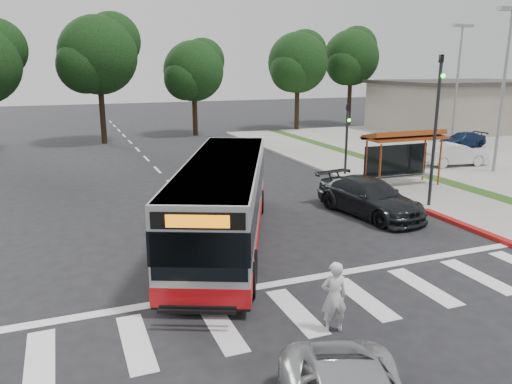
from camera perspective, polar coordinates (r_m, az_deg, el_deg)
name	(u,v)px	position (r m, az deg, el deg)	size (l,w,h in m)	color
ground	(233,247)	(17.29, -2.69, -6.28)	(140.00, 140.00, 0.00)	black
sidewalk_east	(371,174)	(29.02, 13.01, 1.96)	(4.00, 40.00, 0.12)	gray
curb_east	(340,177)	(27.95, 9.61, 1.70)	(0.30, 40.00, 0.15)	#9E9991
curb_east_red	(479,231)	(20.35, 24.15, -4.14)	(0.32, 6.00, 0.15)	maroon
parking_lot	(502,155)	(38.35, 26.33, 3.77)	(18.00, 36.00, 0.10)	gray
commercial_building	(458,107)	(51.43, 22.11, 8.94)	(14.00, 10.00, 4.40)	gray
building_roof_cap	(461,82)	(51.30, 22.36, 11.55)	(14.60, 10.60, 0.30)	#383330
crosswalk_ladder	(296,311)	(13.05, 4.58, -13.44)	(18.00, 2.60, 0.01)	silver
bus_shelter	(403,142)	(26.20, 16.47, 5.54)	(4.20, 1.60, 2.86)	#913D18
traffic_signal_ne_tall	(436,119)	(22.49, 19.92, 7.85)	(0.18, 0.37, 6.50)	black
traffic_signal_ne_short	(347,132)	(28.26, 10.35, 6.76)	(0.18, 0.37, 4.00)	black
lot_light_front	(506,68)	(31.49, 26.62, 12.53)	(1.90, 0.35, 9.01)	gray
lot_light_mid	(459,67)	(42.80, 22.15, 13.05)	(1.90, 0.35, 9.01)	gray
tree_ne_a	(298,62)	(48.32, 4.84, 14.62)	(6.16, 5.74, 9.30)	black
tree_ne_b	(352,57)	(53.47, 10.87, 14.95)	(6.16, 5.74, 10.02)	black
tree_north_a	(99,54)	(41.56, -17.51, 14.83)	(6.60, 6.15, 10.17)	black
tree_north_b	(194,70)	(44.84, -7.08, 13.66)	(5.72, 5.33, 8.43)	black
transit_bus	(224,202)	(17.36, -3.71, -1.15)	(2.44, 11.28, 2.91)	#AAACAE
pedestrian	(334,297)	(11.92, 8.90, -11.77)	(0.63, 0.42, 1.74)	silver
dark_sedan	(370,197)	(21.22, 12.85, -0.59)	(2.11, 5.20, 1.51)	black
parked_car_1	(455,154)	(32.90, 21.75, 4.03)	(1.45, 4.17, 1.37)	silver
parked_car_3	(462,140)	(40.53, 22.51, 5.53)	(1.55, 3.82, 1.11)	#132142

